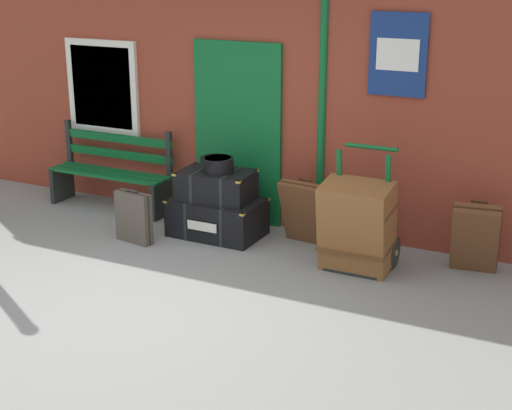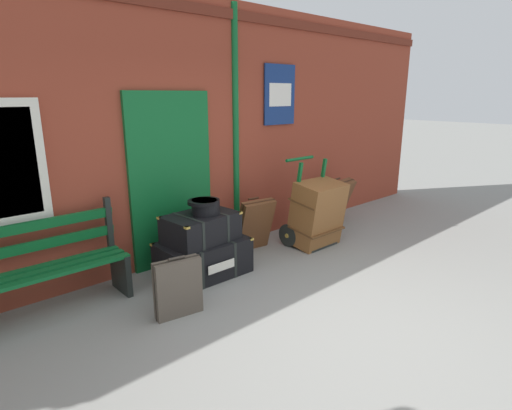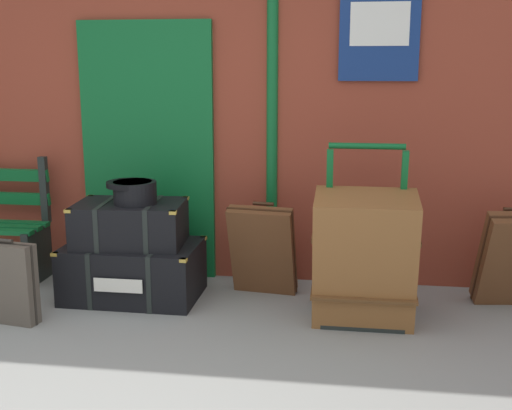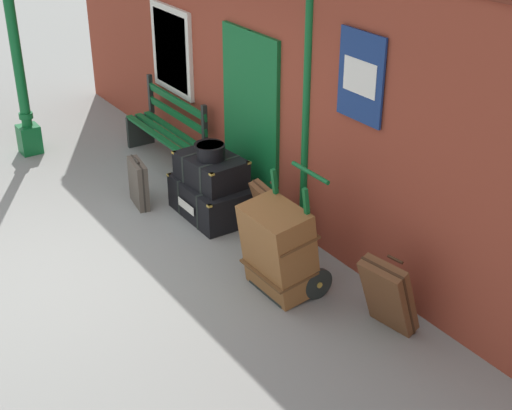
# 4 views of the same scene
# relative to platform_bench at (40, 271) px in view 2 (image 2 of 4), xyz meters

# --- Properties ---
(ground_plane) EXTENTS (60.00, 60.00, 0.00)m
(ground_plane) POSITION_rel_platform_bench_xyz_m (1.92, -2.16, -0.44)
(ground_plane) COLOR gray
(brick_facade) EXTENTS (10.40, 0.35, 3.20)m
(brick_facade) POSITION_rel_platform_bench_xyz_m (1.90, 0.44, 1.15)
(brick_facade) COLOR brown
(brick_facade) RESTS_ON ground
(platform_bench) EXTENTS (1.60, 0.43, 1.01)m
(platform_bench) POSITION_rel_platform_bench_xyz_m (0.00, 0.00, 0.00)
(platform_bench) COLOR #0F5B28
(platform_bench) RESTS_ON ground
(steamer_trunk_base) EXTENTS (1.02, 0.68, 0.43)m
(steamer_trunk_base) POSITION_rel_platform_bench_xyz_m (1.66, -0.30, -0.23)
(steamer_trunk_base) COLOR black
(steamer_trunk_base) RESTS_ON ground
(steamer_trunk_middle) EXTENTS (0.85, 0.61, 0.33)m
(steamer_trunk_middle) POSITION_rel_platform_bench_xyz_m (1.65, -0.29, 0.14)
(steamer_trunk_middle) COLOR black
(steamer_trunk_middle) RESTS_ON steamer_trunk_base
(round_hatbox) EXTENTS (0.37, 0.34, 0.17)m
(round_hatbox) POSITION_rel_platform_bench_xyz_m (1.70, -0.32, 0.39)
(round_hatbox) COLOR black
(round_hatbox) RESTS_ON steamer_trunk_middle
(porters_trolley) EXTENTS (0.71, 0.56, 1.21)m
(porters_trolley) POSITION_rel_platform_bench_xyz_m (3.39, -0.40, -0.17)
(porters_trolley) COLOR black
(porters_trolley) RESTS_ON ground
(large_brown_trunk) EXTENTS (0.70, 0.56, 0.93)m
(large_brown_trunk) POSITION_rel_platform_bench_xyz_m (3.39, -0.57, 0.02)
(large_brown_trunk) COLOR brown
(large_brown_trunk) RESTS_ON ground
(suitcase_beige) EXTENTS (0.50, 0.47, 0.75)m
(suitcase_beige) POSITION_rel_platform_bench_xyz_m (4.46, -0.13, -0.07)
(suitcase_beige) COLOR brown
(suitcase_beige) RESTS_ON ground
(suitcase_tan) EXTENTS (0.53, 0.39, 0.73)m
(suitcase_tan) POSITION_rel_platform_bench_xyz_m (2.63, -0.12, -0.08)
(suitcase_tan) COLOR brown
(suitcase_tan) RESTS_ON ground
(suitcase_oxblood) EXTENTS (0.47, 0.20, 0.60)m
(suitcase_oxblood) POSITION_rel_platform_bench_xyz_m (0.95, -0.90, -0.16)
(suitcase_oxblood) COLOR #51473D
(suitcase_oxblood) RESTS_ON ground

